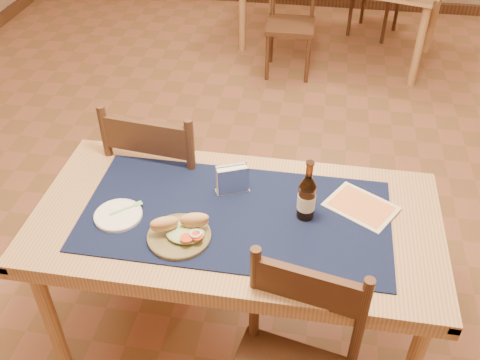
% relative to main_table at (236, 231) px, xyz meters
% --- Properties ---
extents(main_table, '(1.60, 0.80, 0.75)m').
position_rel_main_table_xyz_m(main_table, '(0.00, 0.00, 0.00)').
color(main_table, tan).
rests_on(main_table, ground).
extents(placemat, '(1.20, 0.60, 0.01)m').
position_rel_main_table_xyz_m(placemat, '(0.00, 0.00, 0.09)').
color(placemat, black).
rests_on(placemat, main_table).
extents(baseboard, '(6.00, 7.00, 0.10)m').
position_rel_main_table_xyz_m(baseboard, '(0.00, 0.80, -0.62)').
color(baseboard, '#452A18').
rests_on(baseboard, ground).
extents(chair_main_far, '(0.51, 0.51, 1.00)m').
position_rel_main_table_xyz_m(chair_main_far, '(-0.42, 0.45, -0.15)').
color(chair_main_far, '#452A18').
rests_on(chair_main_far, ground).
extents(chair_back_near, '(0.39, 0.39, 0.84)m').
position_rel_main_table_xyz_m(chair_back_near, '(-0.01, 2.72, -0.23)').
color(chair_back_near, '#452A18').
rests_on(chair_back_near, ground).
extents(sandwich_plate, '(0.24, 0.24, 0.09)m').
position_rel_main_table_xyz_m(sandwich_plate, '(-0.18, -0.16, 0.11)').
color(sandwich_plate, brown).
rests_on(sandwich_plate, placemat).
extents(side_plate, '(0.19, 0.19, 0.02)m').
position_rel_main_table_xyz_m(side_plate, '(-0.45, -0.09, 0.10)').
color(side_plate, white).
rests_on(side_plate, placemat).
extents(fork, '(0.11, 0.10, 0.00)m').
position_rel_main_table_xyz_m(fork, '(-0.42, -0.04, 0.10)').
color(fork, '#81CE71').
rests_on(fork, side_plate).
extents(beer_bottle, '(0.07, 0.07, 0.26)m').
position_rel_main_table_xyz_m(beer_bottle, '(0.27, 0.04, 0.19)').
color(beer_bottle, '#4C270D').
rests_on(beer_bottle, placemat).
extents(napkin_holder, '(0.15, 0.10, 0.12)m').
position_rel_main_table_xyz_m(napkin_holder, '(-0.04, 0.14, 0.15)').
color(napkin_holder, silver).
rests_on(napkin_holder, placemat).
extents(menu_card, '(0.32, 0.30, 0.01)m').
position_rel_main_table_xyz_m(menu_card, '(0.49, 0.13, 0.09)').
color(menu_card, beige).
rests_on(menu_card, placemat).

